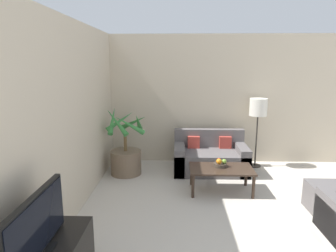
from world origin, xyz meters
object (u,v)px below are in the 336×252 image
(apple_green, at_px, (224,161))
(apple_red, at_px, (219,160))
(floor_lamp, at_px, (258,110))
(potted_palm, at_px, (126,155))
(ottoman, at_px, (329,198))
(coffee_table, at_px, (221,171))
(sofa_loveseat, at_px, (210,158))
(fruit_bowl, at_px, (220,165))
(television, at_px, (36,227))
(orange_fruit, at_px, (219,161))

(apple_green, bearing_deg, apple_red, 135.83)
(floor_lamp, bearing_deg, potted_palm, -168.87)
(potted_palm, bearing_deg, ottoman, -23.94)
(coffee_table, relative_size, apple_red, 15.36)
(sofa_loveseat, distance_m, fruit_bowl, 0.93)
(sofa_loveseat, relative_size, apple_green, 17.82)
(television, xyz_separation_m, potted_palm, (0.14, 3.35, -0.44))
(potted_palm, relative_size, apple_green, 16.44)
(sofa_loveseat, relative_size, ottoman, 2.45)
(potted_palm, height_order, floor_lamp, floor_lamp)
(apple_green, bearing_deg, ottoman, -26.37)
(floor_lamp, height_order, coffee_table, floor_lamp)
(fruit_bowl, distance_m, orange_fruit, 0.09)
(potted_palm, relative_size, orange_fruit, 14.27)
(apple_red, bearing_deg, coffee_table, -79.23)
(television, relative_size, apple_red, 14.50)
(potted_palm, height_order, sofa_loveseat, potted_palm)
(television, height_order, potted_palm, potted_palm)
(apple_red, bearing_deg, television, -124.01)
(floor_lamp, distance_m, fruit_bowl, 1.69)
(coffee_table, distance_m, fruit_bowl, 0.11)
(fruit_bowl, relative_size, orange_fruit, 2.47)
(television, xyz_separation_m, orange_fruit, (1.82, 2.62, -0.31))
(coffee_table, distance_m, apple_red, 0.19)
(sofa_loveseat, distance_m, floor_lamp, 1.37)
(fruit_bowl, distance_m, ottoman, 1.66)
(fruit_bowl, relative_size, apple_green, 2.85)
(fruit_bowl, bearing_deg, sofa_loveseat, 94.29)
(apple_green, distance_m, ottoman, 1.60)
(fruit_bowl, height_order, apple_red, apple_red)
(television, height_order, apple_green, television)
(floor_lamp, distance_m, apple_red, 1.63)
(fruit_bowl, bearing_deg, television, -124.82)
(coffee_table, bearing_deg, floor_lamp, 55.14)
(apple_green, bearing_deg, potted_palm, 158.07)
(television, distance_m, floor_lamp, 4.76)
(orange_fruit, height_order, ottoman, orange_fruit)
(television, height_order, floor_lamp, floor_lamp)
(fruit_bowl, height_order, apple_green, apple_green)
(potted_palm, xyz_separation_m, fruit_bowl, (1.71, -0.70, 0.06))
(orange_fruit, distance_m, ottoman, 1.68)
(television, bearing_deg, apple_green, 54.07)
(sofa_loveseat, bearing_deg, apple_red, -86.51)
(floor_lamp, bearing_deg, apple_red, -128.63)
(apple_green, bearing_deg, orange_fruit, -168.06)
(apple_green, bearing_deg, coffee_table, -133.88)
(potted_palm, xyz_separation_m, orange_fruit, (1.68, -0.73, 0.13))
(television, xyz_separation_m, coffee_table, (1.86, 2.58, -0.46))
(apple_green, bearing_deg, fruit_bowl, 163.29)
(television, bearing_deg, orange_fruit, 55.19)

